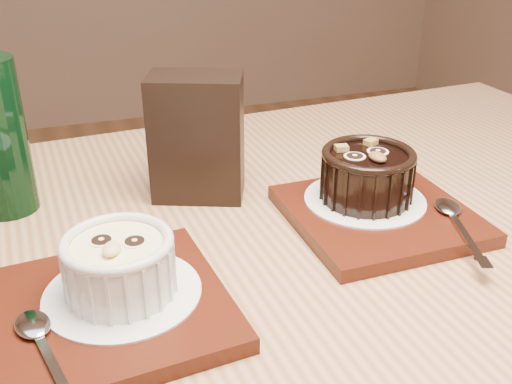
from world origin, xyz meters
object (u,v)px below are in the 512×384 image
ramekin_white (119,263)px  table (264,341)px  ramekin_dark (367,173)px  condiment_stand (197,138)px  tray_left (114,309)px  tray_right (378,215)px

ramekin_white → table: bearing=32.0°
ramekin_dark → condiment_stand: bearing=140.4°
table → ramekin_white: ramekin_white is taller
table → tray_left: bearing=-167.7°
condiment_stand → table: bearing=-82.4°
tray_right → ramekin_dark: (-0.00, 0.02, 0.04)m
ramekin_white → condiment_stand: (0.11, 0.18, 0.03)m
tray_left → tray_right: 0.29m
tray_right → ramekin_dark: bearing=101.7°
table → ramekin_dark: bearing=24.3°
table → tray_right: tray_right is taller
condiment_stand → tray_right: bearing=-37.0°
tray_right → condiment_stand: (-0.16, 0.12, 0.06)m
ramekin_white → ramekin_dark: bearing=39.7°
ramekin_dark → tray_left: bearing=-168.9°
ramekin_dark → tray_right: bearing=-85.6°
tray_left → condiment_stand: (0.12, 0.19, 0.06)m
table → ramekin_dark: (0.14, 0.06, 0.14)m
tray_right → ramekin_dark: size_ratio=1.82×
table → tray_right: 0.18m
table → tray_left: size_ratio=6.93×
table → ramekin_dark: ramekin_dark is taller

